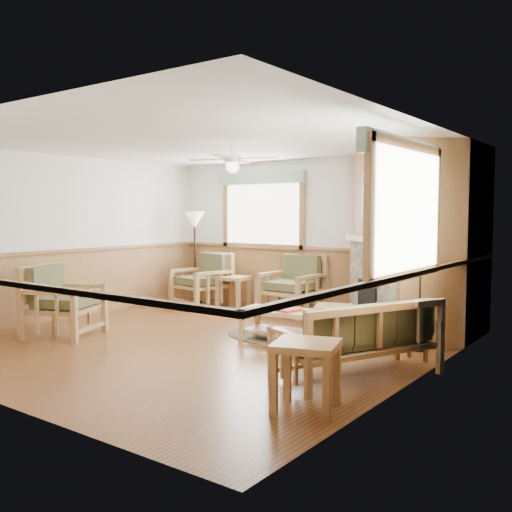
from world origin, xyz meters
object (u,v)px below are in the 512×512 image
Objects in this scene: sofa at (358,339)px; armchair_back_left at (201,280)px; floor_lamp_left at (195,257)px; end_table_sofa at (306,376)px; coffee_table at (282,325)px; end_table_chairs at (233,292)px; footstool at (333,321)px; armchair_left at (64,301)px; floor_lamp_right at (420,289)px; armchair_back_right at (292,285)px.

armchair_back_left reaches higher than sofa.
floor_lamp_left reaches higher than sofa.
end_table_sofa is 0.35× the size of floor_lamp_left.
armchair_back_left is at bearing 143.83° from coffee_table.
end_table_chairs is at bearing 134.20° from coffee_table.
armchair_back_left is (-4.45, 2.50, 0.08)m from sofa.
end_table_chairs reaches higher than footstool.
armchair_left is 4.91m from floor_lamp_right.
armchair_back_left reaches higher than end_table_chairs.
end_table_sofa is at bearing -27.51° from armchair_back_left.
armchair_left is (0.14, -3.10, 0.01)m from armchair_back_left.
armchair_back_left is 5.87m from end_table_sofa.
floor_lamp_left reaches higher than armchair_back_right.
end_table_chairs is at bearing -175.33° from armchair_back_right.
coffee_table is 0.69× the size of floor_lamp_right.
end_table_sofa is (2.71, -4.00, -0.20)m from armchair_back_right.
armchair_back_left reaches higher than coffee_table.
armchair_left is at bearing -97.43° from end_table_chairs.
end_table_sofa is (1.69, -2.16, 0.09)m from coffee_table.
floor_lamp_left is at bearing 159.99° from armchair_back_left.
sofa is 1.82× the size of armchair_back_left.
floor_lamp_right reaches higher than armchair_left.
footstool is at bearing -22.03° from end_table_chairs.
end_table_chairs is (-1.26, -0.04, -0.22)m from armchair_back_right.
armchair_back_left is at bearing 140.74° from end_table_sofa.
sofa is at bearing -35.23° from end_table_chairs.
armchair_back_right is (1.84, 0.28, 0.02)m from armchair_back_left.
end_table_sofa is 2.82m from floor_lamp_right.
end_table_chairs reaches higher than coffee_table.
floor_lamp_right is at bearing 90.00° from end_table_sofa.
footstool is (-1.28, 2.86, -0.09)m from end_table_sofa.
end_table_chairs is 0.94× the size of end_table_sofa.
floor_lamp_left is 5.04m from floor_lamp_right.
sofa is 3.82m from armchair_back_right.
floor_lamp_right reaches higher than armchair_back_left.
end_table_chairs is 1.12m from floor_lamp_left.
floor_lamp_right is at bearing -86.48° from armchair_left.
armchair_back_right is 2.98m from floor_lamp_right.
sofa is 1.64× the size of coffee_table.
floor_lamp_right is (2.71, -1.22, 0.28)m from armchair_back_right.
floor_lamp_left reaches higher than end_table_chairs.
coffee_table is 2.74m from end_table_sofa.
armchair_back_left is 1.95× the size of footstool.
floor_lamp_right reaches higher than sofa.
armchair_back_left is at bearing -168.59° from armchair_back_right.
coffee_table is at bearing -58.36° from armchair_back_right.
armchair_left is (-1.69, -3.38, -0.01)m from armchair_back_right.
armchair_back_left is at bearing -157.49° from end_table_chairs.
armchair_back_left is at bearing -31.75° from floor_lamp_left.
armchair_back_right is 1.01× the size of armchair_left.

